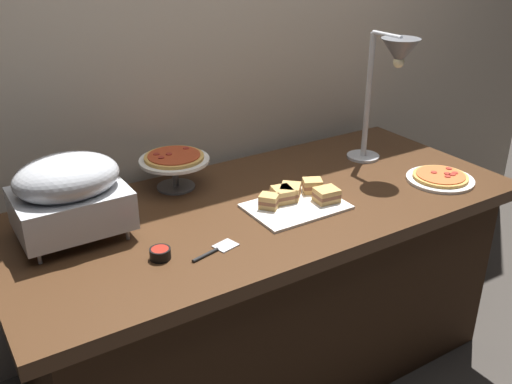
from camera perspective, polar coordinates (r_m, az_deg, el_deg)
name	(u,v)px	position (r m, az deg, el deg)	size (l,w,h in m)	color
ground_plane	(263,364)	(2.53, 0.71, -16.65)	(8.00, 8.00, 0.00)	#38332D
back_wall	(197,57)	(2.37, -5.88, 13.17)	(4.40, 0.04, 2.40)	#B7A893
buffet_table	(264,288)	(2.29, 0.76, -9.45)	(1.90, 0.84, 0.76)	#422816
chafing_dish	(69,193)	(1.90, -18.02, -0.07)	(0.35, 0.27, 0.28)	#B7BABF
heat_lamp	(393,66)	(2.34, 13.38, 12.05)	(0.15, 0.30, 0.54)	#B7BABF
pizza_plate_front	(440,178)	(2.39, 17.79, 1.33)	(0.26, 0.26, 0.03)	white
pizza_plate_center	(174,162)	(2.20, -8.09, 2.99)	(0.27, 0.27, 0.14)	#595B60
sandwich_platter	(297,199)	(2.08, 4.10, -0.66)	(0.35, 0.24, 0.06)	white
sauce_cup_near	(160,253)	(1.78, -9.47, -6.00)	(0.06, 0.06, 0.03)	black
serving_spatula	(216,250)	(1.80, -3.97, -5.77)	(0.17, 0.07, 0.01)	#B7BABF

